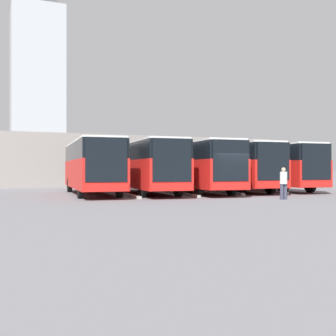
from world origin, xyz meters
name	(u,v)px	position (x,y,z in m)	size (l,w,h in m)	color
ground_plane	(235,198)	(0.00, 0.00, 0.00)	(600.00, 600.00, 0.00)	slate
bus_0	(270,166)	(-6.82, -6.02, 1.88)	(3.36, 11.29, 3.39)	red
curb_divider_0	(264,191)	(-5.12, -4.38, 0.07)	(0.24, 5.82, 0.15)	#9E9E99
bus_1	(232,166)	(-3.41, -5.91, 1.88)	(3.36, 11.29, 3.39)	red
curb_divider_1	(223,192)	(-1.71, -4.27, 0.07)	(0.24, 5.82, 0.15)	#9E9E99
bus_2	(194,165)	(0.00, -5.18, 1.88)	(3.36, 11.29, 3.39)	red
curb_divider_2	(181,194)	(1.71, -3.53, 0.07)	(0.24, 5.82, 0.15)	#9E9E99
bus_3	(145,165)	(3.41, -5.50, 1.88)	(3.36, 11.29, 3.39)	red
curb_divider_3	(128,195)	(5.12, -3.86, 0.07)	(0.24, 5.82, 0.15)	#9E9E99
bus_4	(92,165)	(6.82, -6.10, 1.88)	(3.36, 11.29, 3.39)	red
pedestrian	(284,182)	(-1.69, 2.19, 0.92)	(0.45, 0.45, 1.71)	#38384C
station_building	(120,161)	(0.00, -23.32, 2.47)	(30.44, 14.51, 4.88)	gray
office_tower	(37,90)	(-4.94, -168.90, 36.06)	(21.62, 21.62, 73.33)	#ADB2B7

